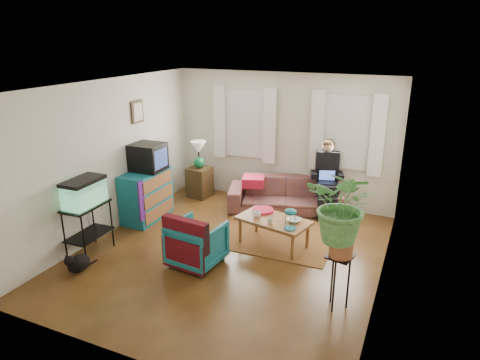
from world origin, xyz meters
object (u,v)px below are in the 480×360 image
at_px(armchair, 197,241).
at_px(coffee_table, 273,232).
at_px(plant_stand, 338,282).
at_px(aquarium_stand, 89,230).
at_px(side_table, 200,182).
at_px(sofa, 285,189).
at_px(dresser, 146,195).

distance_m(armchair, coffee_table, 1.31).
distance_m(armchair, plant_stand, 2.16).
bearing_deg(aquarium_stand, plant_stand, 0.22).
xyz_separation_m(side_table, aquarium_stand, (-0.35, -2.89, 0.09)).
bearing_deg(sofa, side_table, 163.29).
relative_size(aquarium_stand, coffee_table, 0.72).
bearing_deg(coffee_table, sofa, 114.42).
xyz_separation_m(coffee_table, plant_stand, (1.30, -1.25, 0.13)).
xyz_separation_m(aquarium_stand, coffee_table, (2.53, 1.41, -0.17)).
bearing_deg(plant_stand, armchair, 173.14).
bearing_deg(dresser, armchair, -34.16).
height_order(sofa, armchair, sofa).
distance_m(side_table, aquarium_stand, 2.91).
relative_size(dresser, aquarium_stand, 1.25).
height_order(dresser, plant_stand, dresser).
bearing_deg(dresser, plant_stand, -20.59).
relative_size(side_table, plant_stand, 0.86).
xyz_separation_m(side_table, armchair, (1.33, -2.48, 0.05)).
height_order(side_table, armchair, armchair).
distance_m(dresser, aquarium_stand, 1.50).
xyz_separation_m(aquarium_stand, plant_stand, (3.83, 0.15, -0.04)).
bearing_deg(side_table, plant_stand, -38.21).
bearing_deg(side_table, armchair, -61.75).
bearing_deg(sofa, armchair, -119.92).
bearing_deg(coffee_table, dresser, -168.91).
bearing_deg(coffee_table, aquarium_stand, -137.84).
relative_size(aquarium_stand, armchair, 1.11).
height_order(dresser, aquarium_stand, dresser).
relative_size(dresser, armchair, 1.40).
xyz_separation_m(side_table, plant_stand, (3.48, -2.74, 0.05)).
relative_size(armchair, plant_stand, 1.00).
bearing_deg(plant_stand, coffee_table, 135.97).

